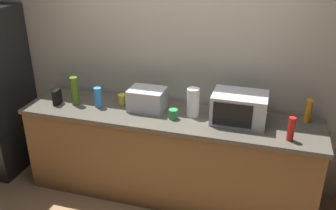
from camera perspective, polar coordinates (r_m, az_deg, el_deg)
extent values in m
cube|color=#B2A893|center=(3.67, 1.83, 7.54)|extent=(6.40, 0.10, 2.70)
cube|color=brown|center=(3.70, 0.00, -8.06)|extent=(2.80, 0.60, 0.86)
cube|color=#514C42|center=(3.48, 0.00, -1.80)|extent=(2.84, 0.64, 0.04)
cube|color=#B7BABF|center=(3.35, 10.97, -0.42)|extent=(0.48, 0.34, 0.27)
cube|color=black|center=(3.19, 9.91, -1.60)|extent=(0.34, 0.01, 0.21)
cube|color=#B7BABF|center=(3.54, -3.24, 0.89)|extent=(0.34, 0.26, 0.21)
cylinder|color=white|center=(3.40, 3.89, 0.42)|extent=(0.12, 0.12, 0.27)
cube|color=black|center=(3.82, -16.79, 1.18)|extent=(0.06, 0.11, 0.15)
cylinder|color=#338CE5|center=(3.65, -10.77, 1.15)|extent=(0.07, 0.07, 0.20)
cylinder|color=red|center=(3.16, 18.51, -3.55)|extent=(0.06, 0.06, 0.21)
cylinder|color=#4C6B19|center=(3.74, -14.25, 2.11)|extent=(0.08, 0.08, 0.29)
cylinder|color=orange|center=(3.53, 20.91, -0.85)|extent=(0.06, 0.06, 0.21)
cylinder|color=yellow|center=(3.70, -7.14, 0.87)|extent=(0.08, 0.08, 0.10)
cylinder|color=#2D8C47|center=(3.37, 0.80, -1.42)|extent=(0.08, 0.08, 0.09)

